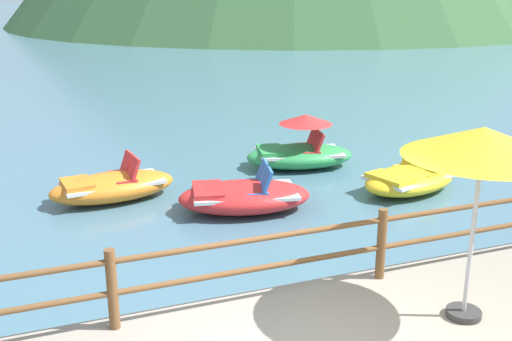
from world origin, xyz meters
The scene contains 7 objects.
ground_plane centered at (0.00, 40.00, 0.00)m, with size 200.00×200.00×0.00m, color #477084.
dock_railing centered at (0.00, 1.55, 0.97)m, with size 23.92×0.12×0.95m.
beach_umbrella centered at (2.09, 0.37, 2.45)m, with size 1.70×1.70×2.24m.
pedal_boat_0 centered at (-0.99, 6.88, 0.29)m, with size 2.54×1.40×0.87m.
pedal_boat_1 centered at (4.72, 5.28, 0.26)m, with size 2.53×1.87×0.83m.
pedal_boat_2 centered at (3.34, 7.59, 0.40)m, with size 2.65×1.74×1.23m.
pedal_boat_3 centered at (1.20, 5.42, 0.29)m, with size 2.67×1.81×0.88m.
Camera 1 is at (-2.34, -4.57, 4.10)m, focal length 42.70 mm.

